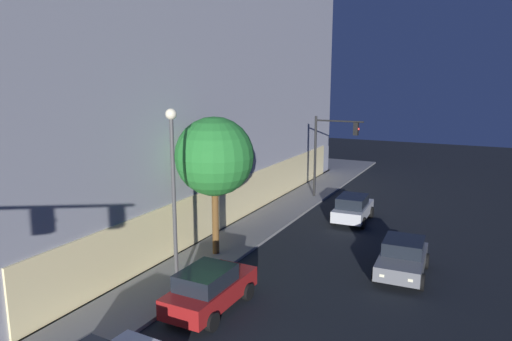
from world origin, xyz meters
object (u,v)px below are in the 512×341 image
at_px(street_lamp_sidewalk, 173,178).
at_px(sidewalk_tree, 214,157).
at_px(traffic_light_far_corner, 330,144).
at_px(car_red, 210,288).
at_px(car_silver, 353,208).
at_px(car_grey, 403,257).
at_px(modern_building, 92,55).

xyz_separation_m(street_lamp_sidewalk, sidewalk_tree, (4.20, 0.68, 0.18)).
bearing_deg(traffic_light_far_corner, street_lamp_sidewalk, 177.08).
distance_m(car_red, car_silver, 13.76).
height_order(car_grey, car_silver, car_silver).
xyz_separation_m(modern_building, street_lamp_sidewalk, (-10.26, -14.43, -5.60)).
bearing_deg(car_red, street_lamp_sidewalk, 71.93).
distance_m(sidewalk_tree, car_grey, 9.87).
height_order(street_lamp_sidewalk, sidewalk_tree, street_lamp_sidewalk).
relative_size(traffic_light_far_corner, car_grey, 1.45).
bearing_deg(traffic_light_far_corner, sidewalk_tree, 173.26).
xyz_separation_m(street_lamp_sidewalk, car_silver, (12.96, -3.93, -3.99)).
distance_m(car_grey, car_silver, 8.04).
distance_m(modern_building, street_lamp_sidewalk, 18.57).
relative_size(car_grey, car_silver, 0.99).
relative_size(traffic_light_far_corner, car_red, 1.40).
relative_size(modern_building, sidewalk_tree, 5.27).
xyz_separation_m(car_red, car_silver, (13.63, -1.91, -0.01)).
relative_size(traffic_light_far_corner, street_lamp_sidewalk, 0.81).
distance_m(sidewalk_tree, car_silver, 10.75).
relative_size(sidewalk_tree, car_silver, 1.63).
bearing_deg(car_grey, car_red, 138.12).
bearing_deg(street_lamp_sidewalk, car_silver, -16.88).
relative_size(traffic_light_far_corner, car_silver, 1.43).
bearing_deg(car_red, car_silver, -7.97).
bearing_deg(car_silver, modern_building, 98.37).
bearing_deg(sidewalk_tree, car_silver, -27.77).
height_order(street_lamp_sidewalk, car_silver, street_lamp_sidewalk).
xyz_separation_m(modern_building, sidewalk_tree, (-6.06, -13.75, -5.42)).
height_order(traffic_light_far_corner, street_lamp_sidewalk, street_lamp_sidewalk).
distance_m(modern_building, sidewalk_tree, 15.98).
bearing_deg(car_grey, traffic_light_far_corner, 31.88).
height_order(traffic_light_far_corner, car_grey, traffic_light_far_corner).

